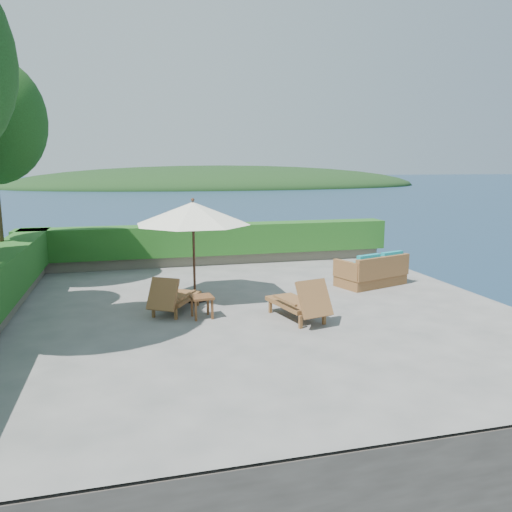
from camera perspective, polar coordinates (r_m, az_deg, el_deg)
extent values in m
plane|color=gray|center=(11.75, -0.45, -6.02)|extent=(12.00, 12.00, 0.00)
cube|color=#5B5248|center=(12.28, -0.44, -12.99)|extent=(12.00, 12.00, 3.00)
plane|color=#152D41|center=(12.92, -0.43, -18.91)|extent=(600.00, 600.00, 0.00)
ellipsoid|color=black|center=(153.60, -4.02, 7.95)|extent=(126.00, 57.60, 12.60)
cube|color=#706859|center=(17.05, -4.99, -0.29)|extent=(12.00, 0.60, 0.36)
cube|color=#194A15|center=(16.94, -5.02, 1.94)|extent=(12.40, 0.90, 1.00)
cylinder|color=black|center=(12.58, -6.99, -4.75)|extent=(0.90, 0.90, 0.11)
cylinder|color=#3B2215|center=(12.33, -7.11, 0.50)|extent=(0.08, 0.08, 2.44)
cone|color=silver|center=(12.20, -7.21, 4.89)|extent=(3.73, 3.73, 0.54)
sphere|color=#3B2215|center=(12.18, -7.25, 6.40)|extent=(0.12, 0.12, 0.09)
cube|color=brown|center=(11.28, -11.63, -6.28)|extent=(0.08, 0.08, 0.25)
cube|color=brown|center=(11.04, -9.15, -6.57)|extent=(0.08, 0.08, 0.25)
cube|color=brown|center=(12.27, -9.04, -4.84)|extent=(0.08, 0.08, 0.25)
cube|color=brown|center=(12.05, -6.71, -5.06)|extent=(0.08, 0.08, 0.25)
cube|color=brown|center=(11.69, -8.90, -4.76)|extent=(1.20, 1.41, 0.09)
cube|color=brown|center=(11.00, -10.59, -4.32)|extent=(0.76, 0.68, 0.68)
cube|color=brown|center=(11.64, -10.80, -4.16)|extent=(0.48, 0.73, 0.05)
cube|color=brown|center=(11.35, -7.85, -4.44)|extent=(0.48, 0.73, 0.05)
cube|color=brown|center=(10.36, 5.11, -7.54)|extent=(0.08, 0.08, 0.27)
cube|color=brown|center=(10.68, 7.79, -7.05)|extent=(0.08, 0.08, 0.27)
cube|color=brown|center=(11.40, 1.65, -5.84)|extent=(0.08, 0.08, 0.27)
cube|color=brown|center=(11.69, 4.18, -5.45)|extent=(0.08, 0.08, 0.27)
cube|color=brown|center=(11.06, 4.34, -5.40)|extent=(0.99, 1.49, 0.09)
cube|color=brown|center=(10.34, 6.69, -4.86)|extent=(0.78, 0.59, 0.74)
cube|color=brown|center=(10.66, 3.31, -5.11)|extent=(0.27, 0.89, 0.05)
cube|color=brown|center=(11.04, 6.51, -4.62)|extent=(0.27, 0.89, 0.05)
cube|color=brown|center=(10.85, -6.89, -6.27)|extent=(0.05, 0.05, 0.45)
cube|color=brown|center=(10.94, -5.02, -6.10)|extent=(0.05, 0.05, 0.45)
cube|color=brown|center=(11.19, -7.34, -5.77)|extent=(0.05, 0.05, 0.45)
cube|color=brown|center=(11.27, -5.52, -5.61)|extent=(0.05, 0.05, 0.45)
cube|color=brown|center=(10.99, -6.22, -4.69)|extent=(0.51, 0.51, 0.05)
cube|color=brown|center=(14.34, 12.95, -2.41)|extent=(2.11, 1.50, 0.42)
cube|color=brown|center=(13.96, 14.31, -1.26)|extent=(1.86, 0.73, 0.58)
cube|color=brown|center=(13.65, 10.31, -1.59)|extent=(0.42, 0.95, 0.48)
cube|color=brown|center=(14.93, 15.47, -0.78)|extent=(0.42, 0.95, 0.48)
cube|color=teal|center=(14.00, 11.57, -1.38)|extent=(1.02, 0.98, 0.19)
cube|color=teal|center=(14.63, 14.08, -0.98)|extent=(1.02, 0.98, 0.19)
cube|color=teal|center=(13.68, 12.74, -0.65)|extent=(0.75, 0.37, 0.38)
cube|color=teal|center=(14.32, 15.26, -0.28)|extent=(0.75, 0.37, 0.38)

